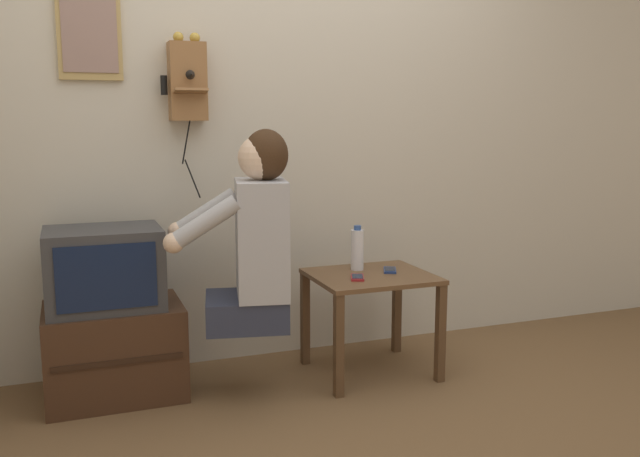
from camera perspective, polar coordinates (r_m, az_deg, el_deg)
ground_plane at (r=2.70m, az=5.36°, el=-18.34°), size 14.00×14.00×0.00m
wall_back at (r=3.56m, az=-3.25°, el=9.62°), size 6.80×0.05×2.55m
side_table at (r=3.34m, az=4.30°, el=-5.39°), size 0.57×0.51×0.50m
person at (r=3.01m, az=-5.53°, el=-0.63°), size 0.58×0.46×0.88m
tv_stand at (r=3.25m, az=-16.88°, el=-9.80°), size 0.60×0.45×0.42m
television at (r=3.14m, az=-17.72°, el=-3.20°), size 0.50×0.39×0.36m
wall_phone_antique at (r=3.36m, az=-11.12°, el=12.12°), size 0.21×0.18×0.79m
framed_picture at (r=3.38m, az=-18.88°, el=15.76°), size 0.28×0.03×0.47m
cell_phone_held at (r=3.22m, az=3.17°, el=-4.13°), size 0.10×0.14×0.01m
cell_phone_spare at (r=3.39m, az=5.90°, el=-3.50°), size 0.11×0.14×0.01m
water_bottle at (r=3.39m, az=3.16°, el=-1.75°), size 0.06×0.06×0.22m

